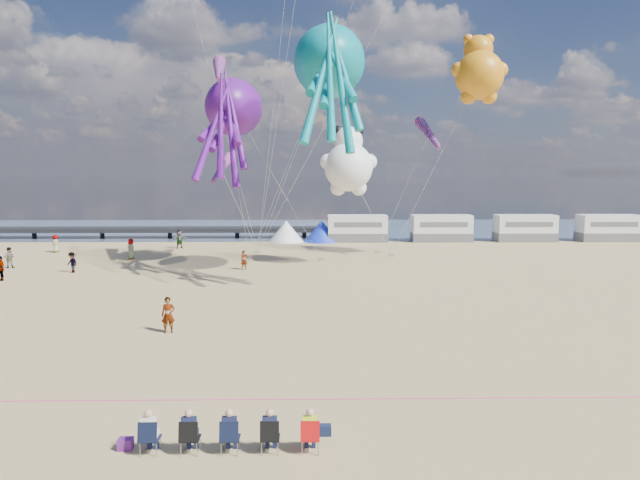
{
  "coord_description": "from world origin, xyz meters",
  "views": [
    {
      "loc": [
        0.74,
        -23.66,
        7.68
      ],
      "look_at": [
        1.24,
        6.0,
        4.19
      ],
      "focal_mm": 32.0,
      "sensor_mm": 36.0,
      "label": 1
    }
  ],
  "objects_px": {
    "windsock_left": "(219,70)",
    "cooler_navy": "(325,430)",
    "motorhome_1": "(441,228)",
    "windsock_right": "(221,169)",
    "motorhome_3": "(608,228)",
    "kite_octopus_teal": "(329,62)",
    "beachgoer_1": "(9,258)",
    "motorhome_0": "(357,228)",
    "sandbag_c": "(391,255)",
    "cooler_purple": "(125,444)",
    "sandbag_a": "(250,260)",
    "beachgoer_6": "(131,249)",
    "windsock_mid": "(429,134)",
    "kite_panda": "(349,167)",
    "beachgoer_0": "(56,243)",
    "sandbag_b": "(321,259)",
    "kite_teddy_orange": "(479,75)",
    "sandbag_d": "(377,252)",
    "beachgoer_3": "(1,268)",
    "kite_octopus_purple": "(234,107)",
    "beachgoer_2": "(72,262)",
    "beachgoer_4": "(179,239)",
    "beachgoer_5": "(244,260)",
    "standing_person": "(168,315)",
    "tent_blue": "(322,231)",
    "motorhome_2": "(525,228)",
    "sandbag_e": "(258,252)",
    "tent_white": "(286,231)"
  },
  "relations": [
    {
      "from": "windsock_left",
      "to": "cooler_navy",
      "type": "bearing_deg",
      "value": -83.99
    },
    {
      "from": "motorhome_1",
      "to": "windsock_right",
      "type": "height_order",
      "value": "windsock_right"
    },
    {
      "from": "motorhome_3",
      "to": "kite_octopus_teal",
      "type": "relative_size",
      "value": 0.57
    },
    {
      "from": "beachgoer_1",
      "to": "motorhome_0",
      "type": "bearing_deg",
      "value": -157.75
    },
    {
      "from": "cooler_navy",
      "to": "sandbag_c",
      "type": "xyz_separation_m",
      "value": [
        7.11,
        36.16,
        -0.04
      ]
    },
    {
      "from": "cooler_purple",
      "to": "sandbag_a",
      "type": "xyz_separation_m",
      "value": [
        -0.13,
        34.09,
        -0.05
      ]
    },
    {
      "from": "cooler_navy",
      "to": "kite_octopus_teal",
      "type": "distance_m",
      "value": 29.59
    },
    {
      "from": "beachgoer_6",
      "to": "kite_octopus_teal",
      "type": "xyz_separation_m",
      "value": [
        17.42,
        -9.49,
        14.53
      ]
    },
    {
      "from": "windsock_mid",
      "to": "cooler_purple",
      "type": "bearing_deg",
      "value": -119.78
    },
    {
      "from": "kite_panda",
      "to": "beachgoer_0",
      "type": "bearing_deg",
      "value": 144.45
    },
    {
      "from": "kite_octopus_teal",
      "to": "windsock_left",
      "type": "height_order",
      "value": "kite_octopus_teal"
    },
    {
      "from": "windsock_left",
      "to": "windsock_mid",
      "type": "xyz_separation_m",
      "value": [
        17.63,
        4.95,
        -4.57
      ]
    },
    {
      "from": "sandbag_b",
      "to": "kite_teddy_orange",
      "type": "bearing_deg",
      "value": -4.09
    },
    {
      "from": "beachgoer_0",
      "to": "sandbag_d",
      "type": "bearing_deg",
      "value": 103.89
    },
    {
      "from": "motorhome_1",
      "to": "motorhome_3",
      "type": "relative_size",
      "value": 1.0
    },
    {
      "from": "beachgoer_3",
      "to": "kite_octopus_purple",
      "type": "xyz_separation_m",
      "value": [
        16.07,
        6.14,
        12.03
      ]
    },
    {
      "from": "cooler_navy",
      "to": "beachgoer_3",
      "type": "relative_size",
      "value": 0.21
    },
    {
      "from": "beachgoer_0",
      "to": "beachgoer_2",
      "type": "xyz_separation_m",
      "value": [
        6.3,
        -11.46,
        -0.08
      ]
    },
    {
      "from": "beachgoer_4",
      "to": "beachgoer_5",
      "type": "xyz_separation_m",
      "value": [
        8.12,
        -13.07,
        -0.17
      ]
    },
    {
      "from": "beachgoer_2",
      "to": "beachgoer_5",
      "type": "relative_size",
      "value": 1.05
    },
    {
      "from": "standing_person",
      "to": "kite_panda",
      "type": "bearing_deg",
      "value": 54.1
    },
    {
      "from": "motorhome_3",
      "to": "kite_octopus_teal",
      "type": "xyz_separation_m",
      "value": [
        -32.41,
        -22.33,
        13.96
      ]
    },
    {
      "from": "sandbag_d",
      "to": "kite_octopus_teal",
      "type": "height_order",
      "value": "kite_octopus_teal"
    },
    {
      "from": "beachgoer_5",
      "to": "motorhome_0",
      "type": "bearing_deg",
      "value": 27.56
    },
    {
      "from": "motorhome_0",
      "to": "beachgoer_0",
      "type": "bearing_deg",
      "value": -164.52
    },
    {
      "from": "tent_blue",
      "to": "beachgoer_6",
      "type": "distance_m",
      "value": 21.56
    },
    {
      "from": "beachgoer_3",
      "to": "sandbag_a",
      "type": "height_order",
      "value": "beachgoer_3"
    },
    {
      "from": "tent_blue",
      "to": "sandbag_a",
      "type": "distance_m",
      "value": 15.82
    },
    {
      "from": "cooler_navy",
      "to": "standing_person",
      "type": "height_order",
      "value": "standing_person"
    },
    {
      "from": "beachgoer_4",
      "to": "beachgoer_5",
      "type": "bearing_deg",
      "value": -89.89
    },
    {
      "from": "beachgoer_0",
      "to": "beachgoer_2",
      "type": "height_order",
      "value": "beachgoer_0"
    },
    {
      "from": "beachgoer_6",
      "to": "windsock_left",
      "type": "bearing_deg",
      "value": 73.73
    },
    {
      "from": "motorhome_1",
      "to": "kite_octopus_teal",
      "type": "xyz_separation_m",
      "value": [
        -13.41,
        -22.33,
        13.96
      ]
    },
    {
      "from": "beachgoer_2",
      "to": "motorhome_3",
      "type": "bearing_deg",
      "value": 52.21
    },
    {
      "from": "beachgoer_4",
      "to": "windsock_left",
      "type": "distance_m",
      "value": 20.2
    },
    {
      "from": "kite_octopus_purple",
      "to": "windsock_left",
      "type": "distance_m",
      "value": 3.06
    },
    {
      "from": "sandbag_b",
      "to": "kite_panda",
      "type": "height_order",
      "value": "kite_panda"
    },
    {
      "from": "motorhome_0",
      "to": "beachgoer_6",
      "type": "distance_m",
      "value": 24.9
    },
    {
      "from": "beachgoer_1",
      "to": "beachgoer_0",
      "type": "bearing_deg",
      "value": -96.47
    },
    {
      "from": "beachgoer_5",
      "to": "beachgoer_6",
      "type": "height_order",
      "value": "beachgoer_6"
    },
    {
      "from": "motorhome_2",
      "to": "beachgoer_6",
      "type": "bearing_deg",
      "value": -162.34
    },
    {
      "from": "beachgoer_1",
      "to": "sandbag_e",
      "type": "distance_m",
      "value": 21.17
    },
    {
      "from": "tent_white",
      "to": "beachgoer_0",
      "type": "distance_m",
      "value": 23.55
    },
    {
      "from": "sandbag_c",
      "to": "sandbag_d",
      "type": "bearing_deg",
      "value": 117.4
    },
    {
      "from": "tent_blue",
      "to": "beachgoer_3",
      "type": "distance_m",
      "value": 32.86
    },
    {
      "from": "cooler_navy",
      "to": "sandbag_a",
      "type": "height_order",
      "value": "cooler_navy"
    },
    {
      "from": "tent_white",
      "to": "sandbag_c",
      "type": "relative_size",
      "value": 8.0
    },
    {
      "from": "tent_white",
      "to": "beachgoer_6",
      "type": "bearing_deg",
      "value": -136.07
    },
    {
      "from": "tent_white",
      "to": "kite_octopus_teal",
      "type": "height_order",
      "value": "kite_octopus_teal"
    },
    {
      "from": "windsock_left",
      "to": "beachgoer_0",
      "type": "bearing_deg",
      "value": 143.73
    }
  ]
}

